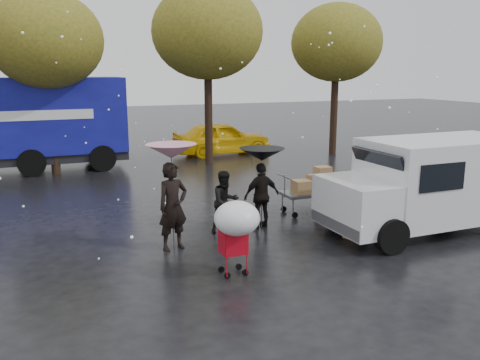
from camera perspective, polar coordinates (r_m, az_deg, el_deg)
name	(u,v)px	position (r m, az deg, el deg)	size (l,w,h in m)	color
ground	(252,246)	(11.24, 1.33, -7.37)	(90.00, 90.00, 0.00)	black
person_pink	(173,206)	(10.86, -7.54, -2.96)	(0.69, 0.45, 1.89)	black
person_middle	(225,202)	(11.97, -1.65, -2.45)	(0.72, 0.56, 1.47)	black
person_black	(262,196)	(12.30, 2.44, -1.76)	(0.94, 0.39, 1.60)	black
umbrella_pink	(171,151)	(10.62, -7.72, 3.20)	(1.06, 1.06, 2.28)	#4C4C4C
umbrella_black	(262,155)	(12.10, 2.48, 2.87)	(1.10, 1.10, 1.96)	#4C4C4C
vendor_cart	(312,186)	(13.74, 8.11, -0.69)	(1.52, 0.80, 1.27)	slate
shopping_cart	(236,222)	(9.26, -0.42, -4.77)	(0.84, 0.84, 1.46)	red
white_van	(429,183)	(12.78, 20.49, -0.34)	(4.91, 2.18, 2.20)	white
blue_truck	(19,125)	(20.78, -23.60, 5.67)	(8.30, 2.60, 3.50)	navy
box_ground_near	(355,228)	(12.01, 12.84, -5.33)	(0.47, 0.38, 0.42)	brown
box_ground_far	(324,207)	(13.88, 9.46, -2.97)	(0.43, 0.34, 0.34)	brown
yellow_taxi	(222,138)	(23.06, -2.07, 4.72)	(1.78, 4.41, 1.50)	yellow
tree_row	(132,36)	(20.08, -12.00, 15.57)	(21.60, 4.40, 7.12)	black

